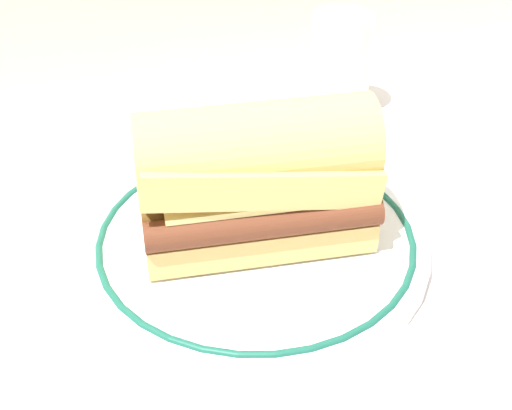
% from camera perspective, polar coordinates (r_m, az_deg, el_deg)
% --- Properties ---
extents(ground_plane, '(1.50, 1.50, 0.00)m').
position_cam_1_polar(ground_plane, '(0.60, -2.81, -3.43)').
color(ground_plane, silver).
extents(plate, '(0.29, 0.29, 0.01)m').
position_cam_1_polar(plate, '(0.59, -0.00, -2.90)').
color(plate, white).
rests_on(plate, ground_plane).
extents(sausage_sandwich, '(0.19, 0.11, 0.12)m').
position_cam_1_polar(sausage_sandwich, '(0.55, -0.00, 2.44)').
color(sausage_sandwich, '#DABB69').
rests_on(sausage_sandwich, plate).
extents(drinking_glass, '(0.07, 0.07, 0.11)m').
position_cam_1_polar(drinking_glass, '(0.78, 6.74, 10.66)').
color(drinking_glass, silver).
rests_on(drinking_glass, ground_plane).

